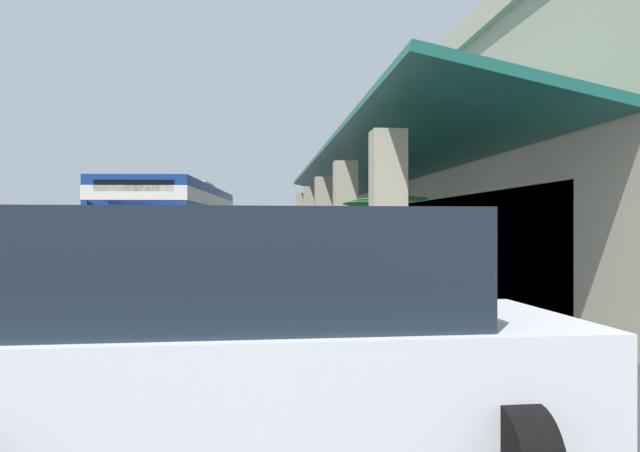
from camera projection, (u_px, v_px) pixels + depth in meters
The scene contains 6 objects.
ground at pixel (379, 279), 22.20m from camera, with size 120.00×120.00×0.00m, color #38383A.
curb_strip at pixel (284, 281), 20.74m from camera, with size 30.95×0.50×0.12m, color #9E998E.
plaza_building at pixel (571, 179), 21.67m from camera, with size 26.09×14.36×6.81m.
transit_bus at pixel (177, 225), 21.14m from camera, with size 11.34×3.27×3.34m.
parked_suv_white at pixel (243, 340), 4.68m from camera, with size 2.82×4.87×1.97m.
potted_palm at pixel (380, 281), 12.97m from camera, with size 1.82×1.76×2.54m.
Camera 1 is at (21.90, 3.84, 1.85)m, focal length 36.26 mm.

